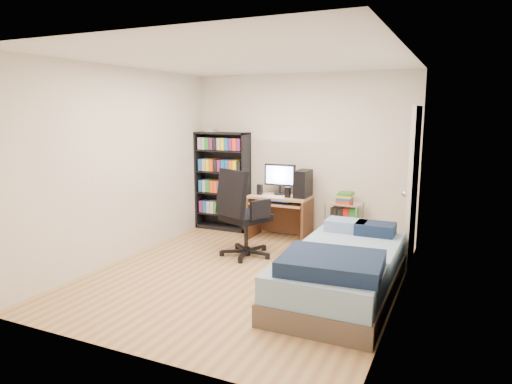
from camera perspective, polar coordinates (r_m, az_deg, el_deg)
The scene contains 7 objects.
room at distance 5.24m, azimuth -1.54°, elevation 2.56°, with size 3.58×4.08×2.58m.
media_shelf at distance 7.50m, azimuth -4.22°, elevation 1.52°, with size 0.90×0.30×1.67m.
computer_desk at distance 6.90m, azimuth 3.87°, elevation -0.96°, with size 0.91×0.53×1.14m.
office_chair at distance 6.13m, azimuth -1.62°, elevation -4.61°, with size 0.93×0.93×1.19m.
wire_cart at distance 6.73m, azimuth 10.99°, elevation -2.34°, with size 0.53×0.41×0.78m.
bed at distance 4.96m, azimuth 10.59°, elevation -9.68°, with size 1.08×2.16×0.62m.
door at distance 6.10m, azimuth 19.03°, elevation 0.71°, with size 0.12×0.80×2.00m.
Camera 1 is at (2.29, -4.66, 1.93)m, focal length 32.00 mm.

